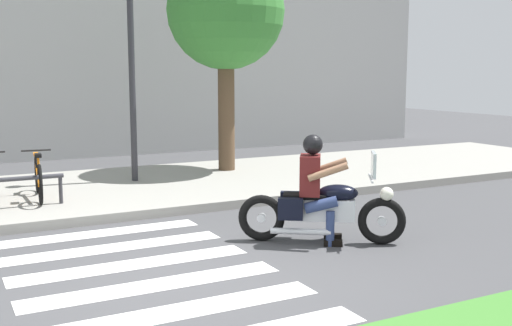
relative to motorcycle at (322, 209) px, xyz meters
name	(u,v)px	position (x,y,z in m)	size (l,w,h in m)	color
ground_plane	(178,282)	(-2.22, -0.58, -0.45)	(48.00, 48.00, 0.00)	#424244
sidewalk	(77,193)	(-2.22, 4.51, -0.38)	(24.00, 4.40, 0.15)	gray
crosswalk_stripe_1	(182,311)	(-2.49, -1.38, -0.45)	(2.80, 0.40, 0.01)	white
crosswalk_stripe_2	(155,285)	(-2.49, -0.58, -0.45)	(2.80, 0.40, 0.01)	white
crosswalk_stripe_3	(133,264)	(-2.49, 0.22, -0.45)	(2.80, 0.40, 0.01)	white
crosswalk_stripe_4	(114,247)	(-2.49, 1.02, -0.45)	(2.80, 0.40, 0.01)	white
crosswalk_stripe_5	(99,233)	(-2.49, 1.82, -0.45)	(2.80, 0.40, 0.01)	white
motorcycle	(322,209)	(0.00, 0.00, 0.00)	(1.88, 1.33, 1.21)	black
rider	(316,181)	(-0.06, 0.05, 0.36)	(0.77, 0.73, 1.43)	#591919
bicycle_4	(38,177)	(-2.95, 3.96, 0.05)	(0.48, 1.70, 0.78)	black
street_lamp	(131,44)	(-1.04, 4.91, 2.29)	(0.28, 0.28, 4.56)	#2D2D33
tree_near_rack	(226,13)	(1.10, 5.31, 2.99)	(2.45, 2.45, 4.72)	brown
building_backdrop	(23,6)	(-2.22, 10.21, 3.40)	(24.00, 1.20, 7.71)	#9C9C9C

